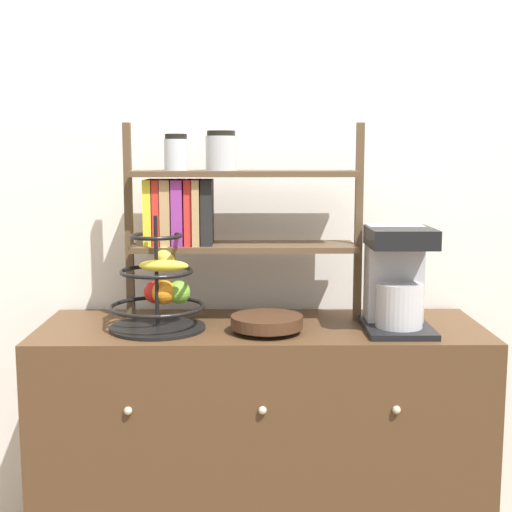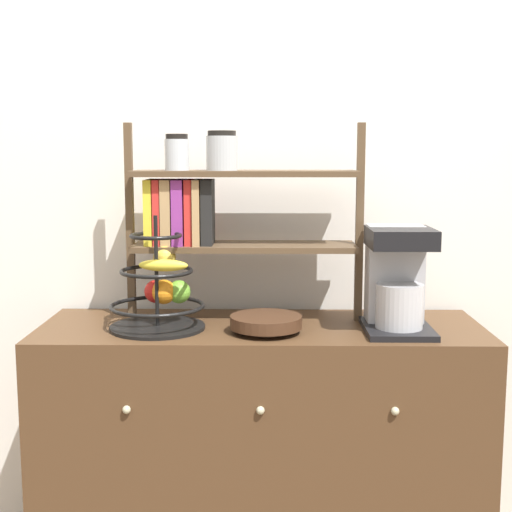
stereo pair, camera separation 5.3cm
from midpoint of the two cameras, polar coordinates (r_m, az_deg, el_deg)
wall_back at (r=2.45m, az=-0.32°, el=6.38°), size 7.00×0.05×2.60m
sideboard at (r=2.37m, az=-0.27°, el=-15.59°), size 1.38×0.49×0.85m
coffee_maker at (r=2.19m, az=10.51°, el=-1.74°), size 0.20×0.26×0.31m
fruit_stand at (r=2.19m, az=-8.37°, el=-2.85°), size 0.29×0.29×0.35m
wooden_bowl at (r=2.14m, az=0.15°, el=-5.35°), size 0.22×0.22×0.05m
shelf_hutch at (r=2.25m, az=-4.34°, el=4.17°), size 0.75×0.20×0.63m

